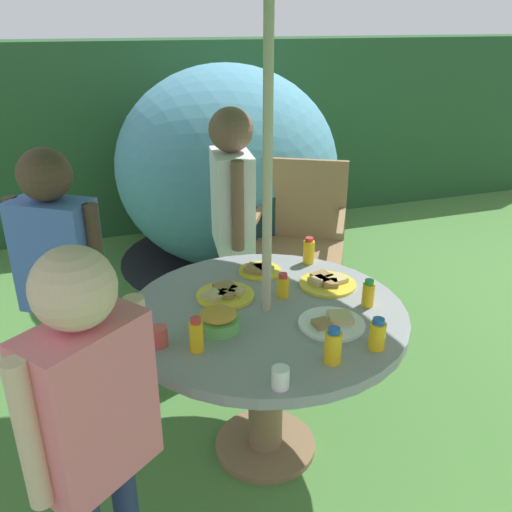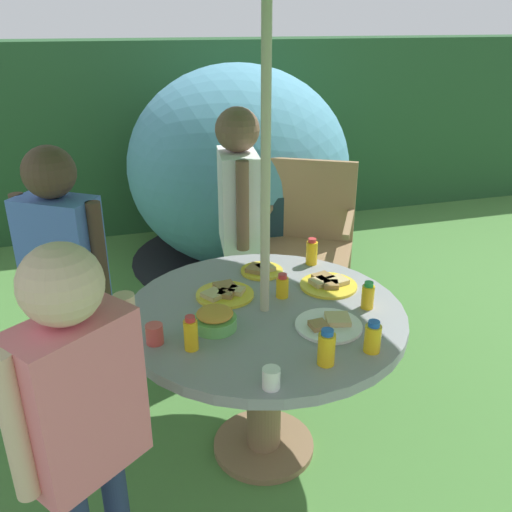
{
  "view_description": "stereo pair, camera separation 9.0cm",
  "coord_description": "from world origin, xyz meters",
  "px_view_note": "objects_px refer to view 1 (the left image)",
  "views": [
    {
      "loc": [
        -0.66,
        -1.77,
        1.76
      ],
      "look_at": [
        0.01,
        0.16,
        0.86
      ],
      "focal_mm": 38.15,
      "sensor_mm": 36.0,
      "label": 1
    },
    {
      "loc": [
        -0.57,
        -1.8,
        1.76
      ],
      "look_at": [
        0.01,
        0.16,
        0.86
      ],
      "focal_mm": 38.15,
      "sensor_mm": 36.0,
      "label": 2
    }
  ],
  "objects_px": {
    "garden_table": "(266,341)",
    "child_in_blue_shirt": "(58,256)",
    "plate_center_front": "(327,282)",
    "juice_bottle_far_right": "(333,346)",
    "child_in_pink_shirt": "(91,404)",
    "juice_bottle_front_edge": "(283,286)",
    "dome_tent": "(227,168)",
    "child_in_white_shirt": "(232,200)",
    "plate_far_left": "(225,294)",
    "juice_bottle_center_back": "(196,335)",
    "plate_near_right": "(332,323)",
    "juice_bottle_mid_left": "(377,335)",
    "juice_bottle_mid_right": "(368,294)",
    "plate_near_left": "(259,270)",
    "cup_far": "(159,336)",
    "juice_bottle_back_edge": "(309,251)",
    "snack_bowl": "(218,320)",
    "cup_near": "(280,378)",
    "wooden_chair": "(300,232)"
  },
  "relations": [
    {
      "from": "juice_bottle_center_back",
      "to": "juice_bottle_front_edge",
      "type": "distance_m",
      "value": 0.51
    },
    {
      "from": "dome_tent",
      "to": "cup_near",
      "type": "height_order",
      "value": "dome_tent"
    },
    {
      "from": "wooden_chair",
      "to": "cup_far",
      "type": "height_order",
      "value": "wooden_chair"
    },
    {
      "from": "wooden_chair",
      "to": "juice_bottle_mid_left",
      "type": "bearing_deg",
      "value": -73.6
    },
    {
      "from": "child_in_blue_shirt",
      "to": "plate_center_front",
      "type": "height_order",
      "value": "child_in_blue_shirt"
    },
    {
      "from": "plate_far_left",
      "to": "plate_near_right",
      "type": "height_order",
      "value": "same"
    },
    {
      "from": "plate_near_right",
      "to": "juice_bottle_mid_left",
      "type": "distance_m",
      "value": 0.21
    },
    {
      "from": "plate_near_right",
      "to": "juice_bottle_front_edge",
      "type": "height_order",
      "value": "juice_bottle_front_edge"
    },
    {
      "from": "child_in_pink_shirt",
      "to": "juice_bottle_front_edge",
      "type": "xyz_separation_m",
      "value": [
        0.79,
        0.59,
        -0.06
      ]
    },
    {
      "from": "juice_bottle_front_edge",
      "to": "child_in_pink_shirt",
      "type": "bearing_deg",
      "value": -143.28
    },
    {
      "from": "juice_bottle_mid_right",
      "to": "cup_near",
      "type": "xyz_separation_m",
      "value": [
        -0.52,
        -0.38,
        -0.02
      ]
    },
    {
      "from": "cup_near",
      "to": "plate_center_front",
      "type": "bearing_deg",
      "value": 52.85
    },
    {
      "from": "child_in_white_shirt",
      "to": "plate_center_front",
      "type": "bearing_deg",
      "value": 21.94
    },
    {
      "from": "garden_table",
      "to": "child_in_blue_shirt",
      "type": "height_order",
      "value": "child_in_blue_shirt"
    },
    {
      "from": "juice_bottle_mid_right",
      "to": "cup_near",
      "type": "bearing_deg",
      "value": -144.23
    },
    {
      "from": "plate_near_left",
      "to": "cup_near",
      "type": "xyz_separation_m",
      "value": [
        -0.22,
        -0.81,
        0.02
      ]
    },
    {
      "from": "garden_table",
      "to": "juice_bottle_back_edge",
      "type": "relative_size",
      "value": 8.69
    },
    {
      "from": "juice_bottle_far_right",
      "to": "juice_bottle_mid_left",
      "type": "bearing_deg",
      "value": 7.71
    },
    {
      "from": "child_in_blue_shirt",
      "to": "cup_near",
      "type": "relative_size",
      "value": 18.64
    },
    {
      "from": "plate_center_front",
      "to": "plate_far_left",
      "type": "relative_size",
      "value": 1.02
    },
    {
      "from": "dome_tent",
      "to": "juice_bottle_front_edge",
      "type": "bearing_deg",
      "value": -97.58
    },
    {
      "from": "juice_bottle_far_right",
      "to": "child_in_white_shirt",
      "type": "bearing_deg",
      "value": 87.84
    },
    {
      "from": "juice_bottle_back_edge",
      "to": "child_in_pink_shirt",
      "type": "bearing_deg",
      "value": -140.05
    },
    {
      "from": "juice_bottle_front_edge",
      "to": "cup_far",
      "type": "xyz_separation_m",
      "value": [
        -0.55,
        -0.2,
        -0.01
      ]
    },
    {
      "from": "juice_bottle_mid_right",
      "to": "cup_far",
      "type": "distance_m",
      "value": 0.84
    },
    {
      "from": "wooden_chair",
      "to": "plate_far_left",
      "type": "xyz_separation_m",
      "value": [
        -0.73,
        -0.91,
        0.15
      ]
    },
    {
      "from": "plate_center_front",
      "to": "juice_bottle_far_right",
      "type": "height_order",
      "value": "juice_bottle_far_right"
    },
    {
      "from": "wooden_chair",
      "to": "child_in_white_shirt",
      "type": "relative_size",
      "value": 0.73
    },
    {
      "from": "plate_far_left",
      "to": "juice_bottle_front_edge",
      "type": "height_order",
      "value": "juice_bottle_front_edge"
    },
    {
      "from": "wooden_chair",
      "to": "child_in_white_shirt",
      "type": "bearing_deg",
      "value": -131.07
    },
    {
      "from": "wooden_chair",
      "to": "plate_far_left",
      "type": "bearing_deg",
      "value": -99.17
    },
    {
      "from": "snack_bowl",
      "to": "juice_bottle_back_edge",
      "type": "xyz_separation_m",
      "value": [
        0.56,
        0.44,
        0.02
      ]
    },
    {
      "from": "child_in_blue_shirt",
      "to": "juice_bottle_front_edge",
      "type": "bearing_deg",
      "value": 7.52
    },
    {
      "from": "juice_bottle_far_right",
      "to": "juice_bottle_mid_left",
      "type": "xyz_separation_m",
      "value": [
        0.18,
        0.02,
        -0.01
      ]
    },
    {
      "from": "dome_tent",
      "to": "snack_bowl",
      "type": "bearing_deg",
      "value": -104.89
    },
    {
      "from": "child_in_blue_shirt",
      "to": "child_in_pink_shirt",
      "type": "height_order",
      "value": "child_in_blue_shirt"
    },
    {
      "from": "child_in_blue_shirt",
      "to": "child_in_pink_shirt",
      "type": "distance_m",
      "value": 1.03
    },
    {
      "from": "juice_bottle_mid_right",
      "to": "juice_bottle_back_edge",
      "type": "distance_m",
      "value": 0.46
    },
    {
      "from": "plate_near_left",
      "to": "child_in_pink_shirt",
      "type": "bearing_deg",
      "value": -132.8
    },
    {
      "from": "dome_tent",
      "to": "child_in_white_shirt",
      "type": "xyz_separation_m",
      "value": [
        -0.31,
        -1.17,
        0.13
      ]
    },
    {
      "from": "snack_bowl",
      "to": "cup_far",
      "type": "xyz_separation_m",
      "value": [
        -0.23,
        -0.04,
        -0.0
      ]
    },
    {
      "from": "plate_far_left",
      "to": "juice_bottle_mid_right",
      "type": "height_order",
      "value": "juice_bottle_mid_right"
    },
    {
      "from": "plate_near_left",
      "to": "cup_far",
      "type": "relative_size",
      "value": 2.66
    },
    {
      "from": "juice_bottle_mid_right",
      "to": "child_in_white_shirt",
      "type": "bearing_deg",
      "value": 104.47
    },
    {
      "from": "juice_bottle_center_back",
      "to": "cup_far",
      "type": "relative_size",
      "value": 1.8
    },
    {
      "from": "juice_bottle_mid_left",
      "to": "snack_bowl",
      "type": "bearing_deg",
      "value": 148.05
    },
    {
      "from": "juice_bottle_center_back",
      "to": "juice_bottle_mid_right",
      "type": "height_order",
      "value": "juice_bottle_center_back"
    },
    {
      "from": "juice_bottle_front_edge",
      "to": "cup_far",
      "type": "relative_size",
      "value": 1.44
    },
    {
      "from": "juice_bottle_mid_right",
      "to": "cup_far",
      "type": "bearing_deg",
      "value": -178.83
    },
    {
      "from": "child_in_white_shirt",
      "to": "child_in_pink_shirt",
      "type": "height_order",
      "value": "child_in_white_shirt"
    }
  ]
}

